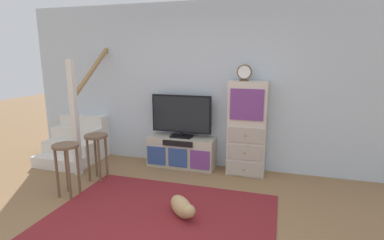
{
  "coord_description": "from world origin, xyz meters",
  "views": [
    {
      "loc": [
        1.26,
        -2.38,
        1.86
      ],
      "look_at": [
        -0.03,
        1.92,
        0.88
      ],
      "focal_mm": 28.03,
      "sensor_mm": 36.0,
      "label": 1
    }
  ],
  "objects_px": {
    "television": "(181,115)",
    "dog": "(182,207)",
    "side_cabinet": "(247,129)",
    "media_console": "(181,152)",
    "desk_clock": "(244,73)",
    "bar_stool_near": "(66,158)",
    "bar_stool_far": "(97,147)"
  },
  "relations": [
    {
      "from": "television",
      "to": "dog",
      "type": "distance_m",
      "value": 1.81
    },
    {
      "from": "side_cabinet",
      "to": "media_console",
      "type": "bearing_deg",
      "value": -179.47
    },
    {
      "from": "desk_clock",
      "to": "television",
      "type": "bearing_deg",
      "value": 178.38
    },
    {
      "from": "bar_stool_near",
      "to": "bar_stool_far",
      "type": "relative_size",
      "value": 1.01
    },
    {
      "from": "side_cabinet",
      "to": "bar_stool_near",
      "type": "height_order",
      "value": "side_cabinet"
    },
    {
      "from": "dog",
      "to": "bar_stool_near",
      "type": "bearing_deg",
      "value": 177.14
    },
    {
      "from": "television",
      "to": "bar_stool_near",
      "type": "bearing_deg",
      "value": -127.04
    },
    {
      "from": "television",
      "to": "bar_stool_near",
      "type": "distance_m",
      "value": 1.88
    },
    {
      "from": "television",
      "to": "dog",
      "type": "xyz_separation_m",
      "value": [
        0.53,
        -1.55,
        -0.77
      ]
    },
    {
      "from": "bar_stool_near",
      "to": "desk_clock",
      "type": "bearing_deg",
      "value": 34.2
    },
    {
      "from": "dog",
      "to": "media_console",
      "type": "bearing_deg",
      "value": 109.05
    },
    {
      "from": "desk_clock",
      "to": "bar_stool_near",
      "type": "relative_size",
      "value": 0.34
    },
    {
      "from": "desk_clock",
      "to": "bar_stool_near",
      "type": "bearing_deg",
      "value": -145.8
    },
    {
      "from": "side_cabinet",
      "to": "bar_stool_far",
      "type": "distance_m",
      "value": 2.3
    },
    {
      "from": "bar_stool_near",
      "to": "media_console",
      "type": "bearing_deg",
      "value": 52.51
    },
    {
      "from": "side_cabinet",
      "to": "bar_stool_near",
      "type": "distance_m",
      "value": 2.64
    },
    {
      "from": "media_console",
      "to": "television",
      "type": "distance_m",
      "value": 0.63
    },
    {
      "from": "media_console",
      "to": "side_cabinet",
      "type": "xyz_separation_m",
      "value": [
        1.08,
        0.01,
        0.48
      ]
    },
    {
      "from": "media_console",
      "to": "bar_stool_far",
      "type": "height_order",
      "value": "bar_stool_far"
    },
    {
      "from": "media_console",
      "to": "desk_clock",
      "type": "bearing_deg",
      "value": -0.28
    },
    {
      "from": "bar_stool_far",
      "to": "desk_clock",
      "type": "bearing_deg",
      "value": 23.35
    },
    {
      "from": "media_console",
      "to": "bar_stool_near",
      "type": "distance_m",
      "value": 1.84
    },
    {
      "from": "desk_clock",
      "to": "dog",
      "type": "distance_m",
      "value": 2.18
    },
    {
      "from": "bar_stool_far",
      "to": "media_console",
      "type": "bearing_deg",
      "value": 40.74
    },
    {
      "from": "media_console",
      "to": "desk_clock",
      "type": "height_order",
      "value": "desk_clock"
    },
    {
      "from": "television",
      "to": "side_cabinet",
      "type": "distance_m",
      "value": 1.09
    },
    {
      "from": "side_cabinet",
      "to": "dog",
      "type": "bearing_deg",
      "value": -109.82
    },
    {
      "from": "desk_clock",
      "to": "media_console",
      "type": "bearing_deg",
      "value": 179.72
    },
    {
      "from": "side_cabinet",
      "to": "dog",
      "type": "relative_size",
      "value": 3.21
    },
    {
      "from": "desk_clock",
      "to": "bar_stool_far",
      "type": "height_order",
      "value": "desk_clock"
    },
    {
      "from": "bar_stool_far",
      "to": "side_cabinet",
      "type": "bearing_deg",
      "value": 23.0
    },
    {
      "from": "side_cabinet",
      "to": "bar_stool_far",
      "type": "relative_size",
      "value": 2.09
    }
  ]
}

